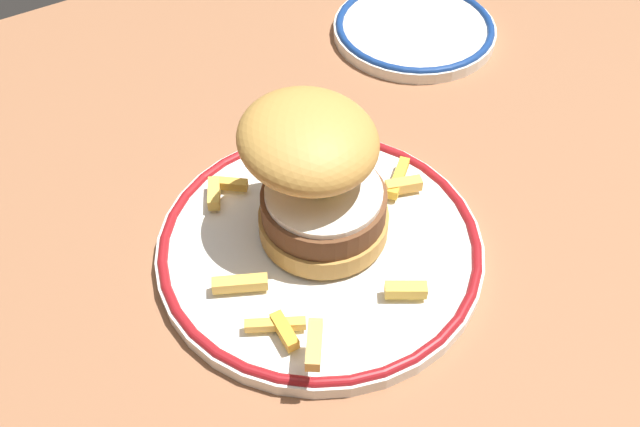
{
  "coord_description": "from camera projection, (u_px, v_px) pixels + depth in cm",
  "views": [
    {
      "loc": [
        -24.85,
        -26.99,
        44.44
      ],
      "look_at": [
        -5.88,
        3.55,
        4.6
      ],
      "focal_mm": 40.43,
      "sensor_mm": 36.0,
      "label": 1
    }
  ],
  "objects": [
    {
      "name": "ground_plane",
      "position": [
        404.0,
        267.0,
        0.59
      ],
      "size": [
        132.77,
        100.04,
        4.0
      ],
      "primitive_type": "cube",
      "color": "brown"
    },
    {
      "name": "dinner_plate",
      "position": [
        320.0,
        246.0,
        0.56
      ],
      "size": [
        25.58,
        25.58,
        1.6
      ],
      "color": "white",
      "rests_on": "ground_plane"
    },
    {
      "name": "burger",
      "position": [
        316.0,
        174.0,
        0.53
      ],
      "size": [
        14.48,
        14.62,
        11.19
      ],
      "color": "#B5813A",
      "rests_on": "dinner_plate"
    },
    {
      "name": "fries_pile",
      "position": [
        313.0,
        234.0,
        0.55
      ],
      "size": [
        20.25,
        23.7,
        2.92
      ],
      "color": "gold",
      "rests_on": "dinner_plate"
    },
    {
      "name": "side_plate",
      "position": [
        414.0,
        28.0,
        0.77
      ],
      "size": [
        17.23,
        17.23,
        1.6
      ],
      "color": "white",
      "rests_on": "ground_plane"
    }
  ]
}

